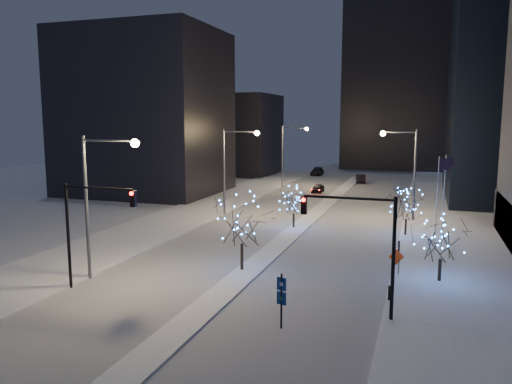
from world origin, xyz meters
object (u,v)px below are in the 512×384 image
at_px(street_lamp_w_far, 289,148).
at_px(car_mid, 361,178).
at_px(traffic_signal_east, 365,236).
at_px(holiday_tree_median_far, 294,201).
at_px(street_lamp_w_mid, 233,160).
at_px(holiday_tree_plaza_far, 407,205).
at_px(traffic_signal_west, 87,219).
at_px(car_far, 317,171).
at_px(holiday_tree_median_near, 242,220).
at_px(car_near, 318,188).
at_px(construction_sign, 396,259).
at_px(street_lamp_w_near, 99,188).
at_px(wayfinding_sign, 281,295).
at_px(holiday_tree_plaza_near, 441,240).
at_px(street_lamp_east, 406,162).

xyz_separation_m(street_lamp_w_far, car_mid, (10.44, 10.09, -5.74)).
height_order(traffic_signal_east, holiday_tree_median_far, traffic_signal_east).
distance_m(street_lamp_w_mid, holiday_tree_plaza_far, 20.26).
xyz_separation_m(traffic_signal_west, car_mid, (9.94, 62.10, -4.00)).
bearing_deg(street_lamp_w_mid, car_far, 89.02).
bearing_deg(holiday_tree_median_near, street_lamp_w_mid, 112.92).
bearing_deg(car_near, construction_sign, -69.96).
height_order(car_near, construction_sign, construction_sign).
xyz_separation_m(car_near, holiday_tree_plaza_far, (13.73, -25.61, 2.40)).
distance_m(traffic_signal_east, construction_sign, 9.28).
xyz_separation_m(street_lamp_w_mid, car_mid, (10.44, 35.09, -5.74)).
distance_m(street_lamp_w_near, car_mid, 61.26).
xyz_separation_m(street_lamp_w_near, street_lamp_w_far, (0.00, 50.00, 0.00)).
bearing_deg(wayfinding_sign, holiday_tree_plaza_near, 68.09).
height_order(street_lamp_w_far, traffic_signal_east, street_lamp_w_far).
bearing_deg(holiday_tree_plaza_near, car_near, 112.78).
height_order(street_lamp_w_near, traffic_signal_east, street_lamp_w_near).
distance_m(street_lamp_w_near, holiday_tree_median_far, 22.36).
xyz_separation_m(car_mid, holiday_tree_plaza_far, (9.00, -39.65, 2.29)).
xyz_separation_m(street_lamp_w_near, traffic_signal_west, (0.50, -2.00, -1.74)).
relative_size(holiday_tree_median_near, holiday_tree_plaza_far, 1.27).
bearing_deg(wayfinding_sign, car_mid, 108.54).
relative_size(street_lamp_w_far, car_near, 2.62).
xyz_separation_m(traffic_signal_east, car_mid, (-7.44, 61.10, -4.00)).
xyz_separation_m(holiday_tree_plaza_far, wayfinding_sign, (-5.50, -24.27, -1.18)).
bearing_deg(holiday_tree_median_near, street_lamp_east, 65.25).
bearing_deg(holiday_tree_plaza_far, holiday_tree_plaza_near, -78.69).
bearing_deg(holiday_tree_plaza_near, street_lamp_w_mid, 140.78).
xyz_separation_m(street_lamp_east, traffic_signal_west, (-18.52, -30.00, -1.69)).
bearing_deg(traffic_signal_east, street_lamp_w_mid, 124.51).
bearing_deg(holiday_tree_median_near, traffic_signal_east, -32.66).
height_order(traffic_signal_west, wayfinding_sign, traffic_signal_west).
bearing_deg(holiday_tree_median_near, holiday_tree_median_far, 90.00).
xyz_separation_m(street_lamp_east, car_near, (-13.31, 18.05, -5.80)).
distance_m(street_lamp_w_far, traffic_signal_east, 54.07).
distance_m(street_lamp_w_near, traffic_signal_east, 17.99).
bearing_deg(holiday_tree_plaza_far, wayfinding_sign, -102.77).
bearing_deg(holiday_tree_median_near, car_far, 96.79).
relative_size(street_lamp_east, traffic_signal_west, 1.43).
xyz_separation_m(street_lamp_w_mid, holiday_tree_median_far, (8.44, -4.62, -3.67)).
height_order(car_mid, construction_sign, construction_sign).
xyz_separation_m(holiday_tree_median_far, holiday_tree_plaza_near, (13.70, -13.45, 0.15)).
relative_size(holiday_tree_plaza_near, wayfinding_sign, 1.45).
relative_size(street_lamp_w_mid, holiday_tree_median_far, 2.39).
height_order(street_lamp_w_mid, holiday_tree_median_near, street_lamp_w_mid).
relative_size(traffic_signal_east, wayfinding_sign, 2.29).
relative_size(street_lamp_w_mid, holiday_tree_plaza_near, 2.27).
xyz_separation_m(street_lamp_w_near, car_mid, (10.44, 60.09, -5.74)).
height_order(street_lamp_w_far, wayfinding_sign, street_lamp_w_far).
distance_m(traffic_signal_east, car_mid, 61.68).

